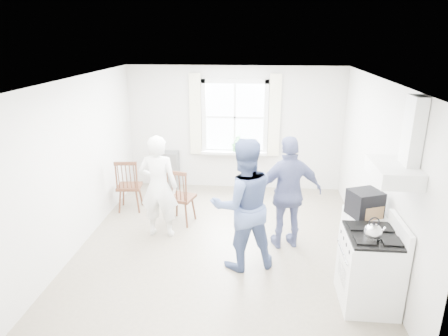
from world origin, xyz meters
TOP-DOWN VIEW (x-y plane):
  - room_shell at (0.00, 0.00)m, footprint 4.62×5.12m
  - window_assembly at (0.00, 2.45)m, footprint 1.88×0.24m
  - range_hood at (2.07, -1.35)m, footprint 0.45×0.76m
  - shelf_unit at (-1.40, 2.33)m, footprint 0.40×0.30m
  - gas_stove at (1.91, -1.35)m, footprint 0.68×0.76m
  - kettle at (1.84, -1.49)m, footprint 0.21×0.21m
  - low_cabinet at (1.98, -0.65)m, footprint 0.50×0.55m
  - stereo_stack at (1.94, -0.71)m, footprint 0.49×0.47m
  - cardboard_box at (2.00, -0.77)m, footprint 0.34×0.30m
  - windsor_chair_a at (-1.89, 1.01)m, footprint 0.48×0.47m
  - windsor_chair_b at (-0.85, 0.56)m, footprint 0.53×0.52m
  - person_left at (-1.08, 0.17)m, footprint 0.64×0.64m
  - person_mid at (0.32, -0.63)m, footprint 1.17×1.17m
  - person_right at (0.99, -0.00)m, footprint 1.28×1.28m
  - potted_plant at (0.04, 2.36)m, footprint 0.24×0.24m

SIDE VIEW (x-z plane):
  - shelf_unit at x=-1.40m, z-range 0.00..0.80m
  - low_cabinet at x=1.98m, z-range 0.00..0.90m
  - gas_stove at x=1.91m, z-range -0.08..1.04m
  - windsor_chair_a at x=-1.89m, z-range 0.11..1.13m
  - windsor_chair_b at x=-0.85m, z-range 0.11..1.14m
  - person_left at x=-1.08m, z-range 0.00..1.72m
  - person_right at x=0.99m, z-range 0.00..1.79m
  - person_mid at x=0.32m, z-range 0.00..1.90m
  - cardboard_box at x=2.00m, z-range 0.90..1.08m
  - potted_plant at x=0.04m, z-range 0.85..1.20m
  - kettle at x=1.84m, z-range 0.90..1.19m
  - stereo_stack at x=1.94m, z-range 0.90..1.25m
  - room_shell at x=0.00m, z-range -0.02..2.62m
  - window_assembly at x=0.00m, z-range 0.61..2.31m
  - range_hood at x=2.07m, z-range 1.43..2.37m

